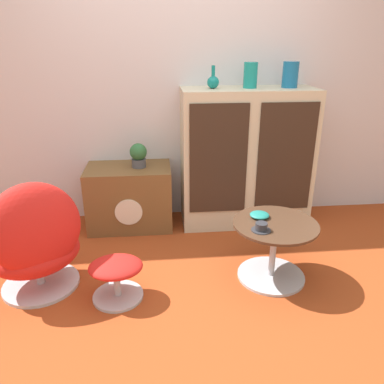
% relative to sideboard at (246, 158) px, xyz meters
% --- Properties ---
extents(ground_plane, '(12.00, 12.00, 0.00)m').
position_rel_sideboard_xyz_m(ground_plane, '(-0.59, -1.19, -0.61)').
color(ground_plane, '#9E3D19').
extents(wall_back, '(6.40, 0.06, 2.60)m').
position_rel_sideboard_xyz_m(wall_back, '(-0.59, 0.26, 0.69)').
color(wall_back, silver).
rests_on(wall_back, ground_plane).
extents(sideboard, '(1.14, 0.46, 1.22)m').
position_rel_sideboard_xyz_m(sideboard, '(0.00, 0.00, 0.00)').
color(sideboard, beige).
rests_on(sideboard, ground_plane).
extents(tv_console, '(0.74, 0.47, 0.56)m').
position_rel_sideboard_xyz_m(tv_console, '(-1.05, -0.00, -0.33)').
color(tv_console, brown).
rests_on(tv_console, ground_plane).
extents(egg_chair, '(0.77, 0.75, 0.81)m').
position_rel_sideboard_xyz_m(egg_chair, '(-1.60, -0.93, -0.24)').
color(egg_chair, '#B7B7BC').
rests_on(egg_chair, ground_plane).
extents(ottoman, '(0.35, 0.33, 0.28)m').
position_rel_sideboard_xyz_m(ottoman, '(-1.08, -1.06, -0.42)').
color(ottoman, '#B7B7BC').
rests_on(ottoman, ground_plane).
extents(coffee_table, '(0.58, 0.58, 0.43)m').
position_rel_sideboard_xyz_m(coffee_table, '(-0.00, -0.94, -0.37)').
color(coffee_table, '#B7B7BC').
rests_on(coffee_table, ground_plane).
extents(vase_leftmost, '(0.10, 0.10, 0.18)m').
position_rel_sideboard_xyz_m(vase_leftmost, '(-0.31, 0.00, 0.67)').
color(vase_leftmost, '#147A75').
rests_on(vase_leftmost, sideboard).
extents(vase_inner_left, '(0.11, 0.11, 0.21)m').
position_rel_sideboard_xyz_m(vase_inner_left, '(0.00, 0.00, 0.71)').
color(vase_inner_left, teal).
rests_on(vase_inner_left, sideboard).
extents(vase_inner_right, '(0.13, 0.13, 0.21)m').
position_rel_sideboard_xyz_m(vase_inner_right, '(0.34, 0.00, 0.71)').
color(vase_inner_right, '#196699').
rests_on(vase_inner_right, sideboard).
extents(potted_plant, '(0.15, 0.15, 0.21)m').
position_rel_sideboard_xyz_m(potted_plant, '(-0.95, -0.00, 0.06)').
color(potted_plant, '#4C4C51').
rests_on(potted_plant, tv_console).
extents(teacup, '(0.13, 0.13, 0.05)m').
position_rel_sideboard_xyz_m(teacup, '(-0.13, -1.03, -0.15)').
color(teacup, '#2D2D33').
rests_on(teacup, coffee_table).
extents(bowl, '(0.14, 0.14, 0.04)m').
position_rel_sideboard_xyz_m(bowl, '(-0.09, -0.84, -0.16)').
color(bowl, '#1E7A70').
rests_on(bowl, coffee_table).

